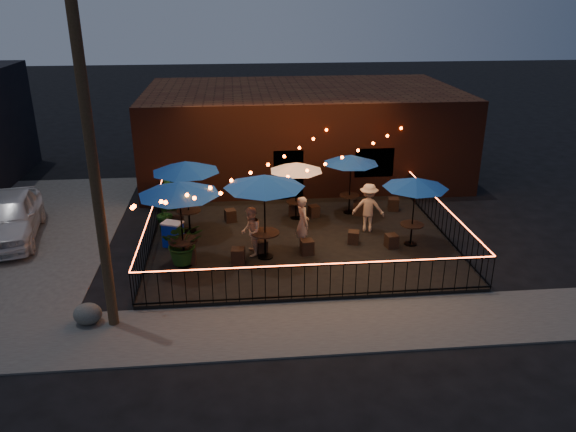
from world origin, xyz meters
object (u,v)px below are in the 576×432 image
cafe_table_5 (351,160)px  cafe_table_1 (186,168)px  cafe_table_3 (296,167)px  cooler (173,234)px  cafe_table_2 (264,182)px  boulder (88,314)px  utility_pole (95,178)px  cafe_table_0 (179,189)px  cafe_table_4 (416,184)px

cafe_table_5 → cafe_table_1: bearing=-168.3°
cafe_table_3 → cooler: size_ratio=2.94×
cafe_table_2 → cafe_table_3: (1.34, 3.20, -0.53)m
cafe_table_1 → cafe_table_3: 3.98m
cooler → boulder: cooler is taller
utility_pole → cafe_table_0: utility_pole is taller
cafe_table_4 → cafe_table_0: bearing=-173.7°
boulder → cafe_table_1: bearing=68.0°
cafe_table_0 → cafe_table_3: 5.25m
cafe_table_3 → cooler: bearing=-154.5°
utility_pole → cafe_table_5: size_ratio=3.06×
cafe_table_2 → cafe_table_5: 4.99m
cafe_table_5 → cafe_table_4: bearing=-64.4°
cafe_table_5 → boulder: cafe_table_5 is taller
cafe_table_2 → cafe_table_4: (4.91, 0.51, -0.37)m
cafe_table_0 → cooler: bearing=107.5°
cafe_table_4 → cafe_table_5: 3.42m
cafe_table_4 → cafe_table_1: bearing=166.1°
cooler → boulder: (-1.79, -4.36, -0.27)m
utility_pole → cafe_table_2: (4.13, 3.31, -1.33)m
utility_pole → boulder: (-0.65, 0.08, -3.68)m
cafe_table_1 → cooler: cafe_table_1 is taller
cafe_table_3 → cooler: (-4.33, -2.07, -1.55)m
utility_pole → cafe_table_4: (9.04, 3.82, -1.71)m
utility_pole → cafe_table_2: utility_pole is taller
utility_pole → cafe_table_5: bearing=42.4°
cafe_table_4 → boulder: 10.58m
utility_pole → cafe_table_3: 8.70m
cafe_table_1 → cafe_table_4: 7.67m
cafe_table_4 → boulder: size_ratio=3.23×
cafe_table_2 → boulder: (-4.79, -3.23, -2.35)m
cafe_table_2 → boulder: cafe_table_2 is taller
cafe_table_2 → boulder: size_ratio=3.41×
utility_pole → cafe_table_0: size_ratio=2.82×
cafe_table_2 → cooler: size_ratio=3.22×
cafe_table_5 → cooler: 7.07m
cafe_table_1 → boulder: 6.41m
cafe_table_2 → boulder: bearing=-146.0°
cafe_table_3 → cafe_table_5: size_ratio=0.96×
cafe_table_1 → cafe_table_2: cafe_table_2 is taller
cafe_table_3 → cafe_table_5: cafe_table_5 is taller
cafe_table_1 → cooler: bearing=-110.5°
cafe_table_2 → cafe_table_5: (3.43, 3.59, -0.43)m
cafe_table_3 → cafe_table_4: (3.57, -2.69, 0.16)m
cooler → cafe_table_0: bearing=-49.5°
cafe_table_4 → cooler: size_ratio=3.05×
cooler → cafe_table_5: bearing=43.9°
cafe_table_4 → cooler: 8.11m
cafe_table_3 → boulder: (-6.12, -6.43, -1.82)m
cafe_table_2 → cafe_table_3: cafe_table_2 is taller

